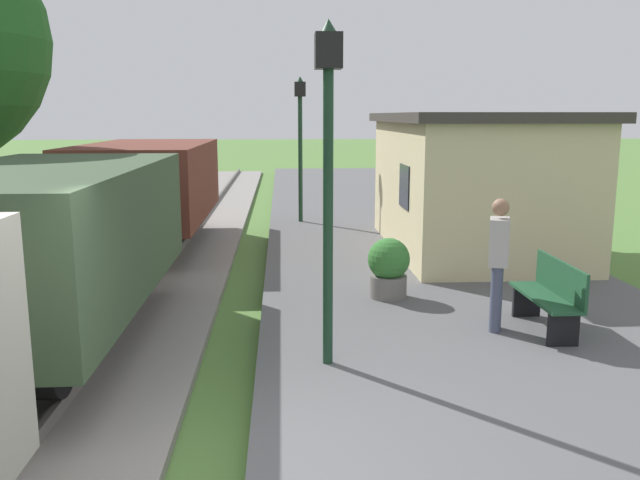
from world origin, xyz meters
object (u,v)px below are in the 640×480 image
object	(u,v)px
lamp_post_far	(300,123)
station_hut	(472,182)
lamp_post_near	(328,133)
person_waiting	(498,259)
bench_near_hut	(550,295)
potted_planter	(389,267)
freight_train	(43,248)

from	to	relation	value
lamp_post_far	station_hut	bearing A→B (deg)	-48.40
station_hut	lamp_post_near	xyz separation A→B (m)	(-3.40, -6.23, 1.15)
lamp_post_near	lamp_post_far	bearing A→B (deg)	90.00
person_waiting	lamp_post_near	world-z (taller)	lamp_post_near
bench_near_hut	lamp_post_far	bearing A→B (deg)	107.86
station_hut	person_waiting	world-z (taller)	station_hut
potted_planter	lamp_post_far	bearing A→B (deg)	98.52
station_hut	person_waiting	size ratio (longest dim) A/B	3.39
freight_train	lamp_post_far	xyz separation A→B (m)	(3.40, 9.03, 1.41)
bench_near_hut	lamp_post_far	world-z (taller)	lamp_post_far
potted_planter	person_waiting	bearing A→B (deg)	-55.26
bench_near_hut	lamp_post_far	xyz separation A→B (m)	(-2.93, 9.09, 2.08)
person_waiting	lamp_post_near	bearing A→B (deg)	42.66
person_waiting	lamp_post_far	world-z (taller)	lamp_post_far
person_waiting	potted_planter	size ratio (longest dim) A/B	1.87
potted_planter	lamp_post_near	distance (m)	3.55
bench_near_hut	person_waiting	distance (m)	0.83
station_hut	potted_planter	bearing A→B (deg)	-122.58
person_waiting	potted_planter	world-z (taller)	person_waiting
station_hut	person_waiting	bearing A→B (deg)	-102.58
person_waiting	bench_near_hut	bearing A→B (deg)	-166.00
lamp_post_far	freight_train	bearing A→B (deg)	-110.62
freight_train	bench_near_hut	distance (m)	6.36
potted_planter	lamp_post_far	xyz separation A→B (m)	(-1.11, 7.41, 2.08)
potted_planter	station_hut	bearing A→B (deg)	57.42
bench_near_hut	lamp_post_near	distance (m)	3.72
freight_train	station_hut	distance (m)	8.57
station_hut	bench_near_hut	distance (m)	5.36
lamp_post_far	lamp_post_near	bearing A→B (deg)	-90.00
bench_near_hut	lamp_post_near	world-z (taller)	lamp_post_near
freight_train	station_hut	world-z (taller)	station_hut
potted_planter	lamp_post_near	xyz separation A→B (m)	(-1.11, -2.65, 2.08)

